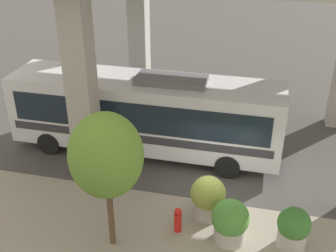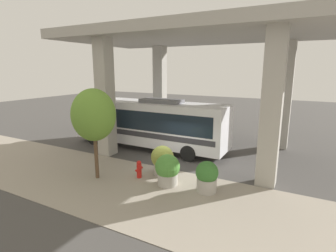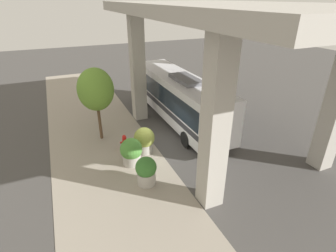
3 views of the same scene
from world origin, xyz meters
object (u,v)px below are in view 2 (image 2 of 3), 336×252
object	(u,v)px
planter_front	(207,177)
bus	(148,121)
planter_back	(168,170)
fire_hydrant	(139,169)
street_tree_near	(94,115)
planter_middle	(162,160)

from	to	relation	value
planter_front	bus	bearing A→B (deg)	52.95
planter_front	planter_back	xyz separation A→B (m)	(-0.17, 1.94, 0.02)
bus	fire_hydrant	world-z (taller)	bus
street_tree_near	bus	bearing A→B (deg)	5.58
planter_front	planter_middle	size ratio (longest dim) A/B	0.94
planter_middle	street_tree_near	size ratio (longest dim) A/B	0.34
planter_front	street_tree_near	xyz separation A→B (m)	(-1.16, 5.54, 2.55)
planter_back	fire_hydrant	bearing A→B (deg)	88.14
planter_back	street_tree_near	world-z (taller)	street_tree_near
planter_back	street_tree_near	xyz separation A→B (m)	(-0.99, 3.60, 2.53)
fire_hydrant	street_tree_near	world-z (taller)	street_tree_near
fire_hydrant	planter_middle	size ratio (longest dim) A/B	0.59
planter_middle	planter_back	xyz separation A→B (m)	(-1.04, -0.87, -0.04)
bus	planter_back	xyz separation A→B (m)	(-4.77, -4.16, -1.15)
planter_middle	fire_hydrant	bearing A→B (deg)	139.76
bus	planter_front	bearing A→B (deg)	-127.05
planter_front	fire_hydrant	bearing A→B (deg)	91.80
planter_back	street_tree_near	bearing A→B (deg)	105.33
bus	street_tree_near	world-z (taller)	street_tree_near
planter_back	planter_middle	bearing A→B (deg)	39.91
fire_hydrant	planter_middle	bearing A→B (deg)	-40.24
planter_middle	planter_back	distance (m)	1.35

